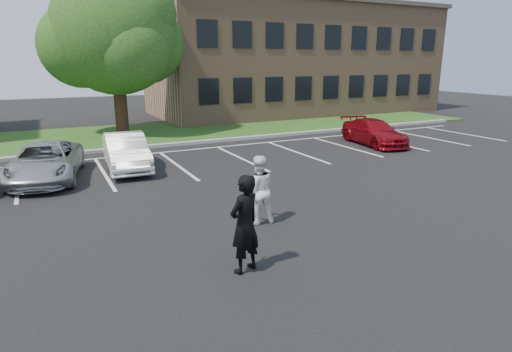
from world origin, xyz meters
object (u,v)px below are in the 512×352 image
Objects in this scene: tree at (116,35)px; car_silver_minivan at (45,162)px; office_building at (294,59)px; man_black_suit at (245,224)px; car_red_compact at (374,132)px; car_white_sedan at (126,152)px; man_white_shirt at (258,190)px.

tree reaches higher than car_silver_minivan.
car_silver_minivan is at bearing -115.68° from tree.
office_building is at bearing 47.62° from car_silver_minivan.
tree is at bearing -114.05° from man_black_suit.
tree is 14.52m from car_red_compact.
car_silver_minivan is 14.73m from car_red_compact.
car_white_sedan is 11.92m from car_red_compact.
man_black_suit is 2.63m from man_white_shirt.
office_building is at bearing 44.34° from car_white_sedan.
man_black_suit is 0.47× the size of car_red_compact.
car_silver_minivan is (-3.33, 9.20, -0.35)m from man_black_suit.
car_white_sedan is (-15.90, -13.71, -3.48)m from office_building.
car_red_compact is (-3.98, -14.11, -3.55)m from office_building.
man_white_shirt is 0.43× the size of car_white_sedan.
man_black_suit is (-0.86, -17.93, -4.36)m from tree.
man_white_shirt is 0.42× the size of car_red_compact.
man_black_suit is 0.43× the size of car_silver_minivan.
car_silver_minivan is at bearing -170.05° from car_white_sedan.
office_building is 23.64m from car_silver_minivan.
office_building reaches higher than car_red_compact.
man_white_shirt is at bearing -45.07° from car_silver_minivan.
car_red_compact is (11.92, -0.40, -0.07)m from car_white_sedan.
tree reaches higher than car_red_compact.
car_red_compact is at bearing -137.21° from man_white_shirt.
car_silver_minivan is at bearing -172.62° from car_red_compact.
man_black_suit is 9.54m from car_white_sedan.
man_black_suit is at bearing -59.35° from car_silver_minivan.
tree reaches higher than office_building.
tree is at bearing -79.90° from man_white_shirt.
car_white_sedan is (-1.39, -8.41, -4.67)m from tree.
tree is 4.95× the size of man_white_shirt.
man_white_shirt is at bearing -137.61° from car_red_compact.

